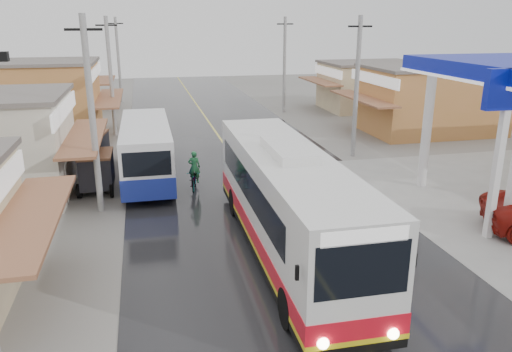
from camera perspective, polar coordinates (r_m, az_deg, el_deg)
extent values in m
plane|color=slate|center=(14.90, 8.98, -14.18)|extent=(120.00, 120.00, 0.00)
cube|color=black|center=(28.25, -2.17, 1.52)|extent=(12.00, 90.00, 0.02)
cube|color=#D8CC4C|center=(28.25, -2.18, 1.55)|extent=(0.15, 90.00, 0.01)
cylinder|color=white|center=(24.95, 18.92, 4.92)|extent=(0.44, 0.44, 5.50)
cube|color=white|center=(19.68, 25.96, 1.66)|extent=(0.25, 0.25, 6.00)
cube|color=#0B179D|center=(19.23, 26.95, 8.84)|extent=(1.80, 0.30, 1.40)
cube|color=silver|center=(16.78, 3.61, -2.41)|extent=(2.64, 12.17, 2.99)
cube|color=black|center=(17.38, 3.51, -7.36)|extent=(2.66, 12.19, 0.30)
cube|color=red|center=(17.18, 3.54, -5.83)|extent=(2.68, 12.21, 0.56)
cube|color=yellow|center=(17.31, 3.52, -6.84)|extent=(2.69, 12.23, 0.14)
cube|color=black|center=(17.13, 3.17, -0.81)|extent=(2.66, 9.64, 1.01)
cube|color=black|center=(11.42, 12.02, -10.40)|extent=(2.23, 0.14, 1.32)
cube|color=black|center=(22.27, -0.59, 3.79)|extent=(2.23, 0.14, 1.11)
cube|color=white|center=(11.07, 12.28, -6.69)|extent=(2.03, 0.14, 0.35)
cube|color=silver|center=(16.29, 3.72, 3.04)|extent=(1.24, 3.05, 0.30)
cylinder|color=black|center=(13.47, 3.84, -14.84)|extent=(0.36, 1.12, 1.11)
cylinder|color=black|center=(14.17, 12.79, -13.49)|extent=(0.36, 1.12, 1.11)
cylinder|color=black|center=(20.58, -2.38, -2.99)|extent=(0.36, 1.12, 1.11)
cylinder|color=black|center=(21.05, 3.62, -2.53)|extent=(0.36, 1.12, 1.11)
sphere|color=#FFF2CC|center=(11.97, 7.65, -18.40)|extent=(0.29, 0.29, 0.28)
sphere|color=#FFF2CC|center=(12.59, 15.38, -16.95)|extent=(0.29, 0.29, 0.28)
cube|color=black|center=(11.19, 4.71, -10.96)|extent=(0.08, 0.08, 0.35)
cube|color=black|center=(12.25, 17.66, -9.15)|extent=(0.08, 0.08, 0.35)
cube|color=silver|center=(25.44, -12.43, 3.24)|extent=(2.34, 8.62, 2.39)
cube|color=#1D2EA0|center=(25.65, -12.32, 1.48)|extent=(2.38, 8.66, 0.96)
cube|color=black|center=(25.36, -12.48, 3.98)|extent=(2.37, 7.18, 0.86)
cube|color=black|center=(21.24, -12.36, 1.38)|extent=(2.00, 0.13, 1.05)
cylinder|color=black|center=(22.86, -14.72, -1.66)|extent=(0.29, 0.96, 0.96)
cylinder|color=black|center=(22.85, -9.58, -1.33)|extent=(0.29, 0.96, 0.96)
cylinder|color=black|center=(28.72, -14.40, 2.25)|extent=(0.29, 0.96, 0.96)
cylinder|color=black|center=(28.72, -10.30, 2.52)|extent=(0.29, 0.96, 0.96)
imported|color=black|center=(24.03, -7.06, -0.36)|extent=(0.91, 1.85, 0.93)
imported|color=#297D45|center=(23.64, -7.07, 1.03)|extent=(0.62, 0.46, 1.54)
cube|color=#26262D|center=(24.43, -17.72, 0.66)|extent=(1.45, 2.22, 1.43)
cube|color=brown|center=(24.23, -17.89, 2.41)|extent=(1.51, 2.28, 0.11)
cylinder|color=black|center=(24.00, -19.55, -1.62)|extent=(0.20, 0.66, 0.66)
cylinder|color=black|center=(25.46, -19.16, -0.51)|extent=(0.20, 0.66, 0.66)
cylinder|color=black|center=(23.64, -16.17, -1.58)|extent=(0.14, 0.66, 0.66)
cube|color=#26262D|center=(29.28, -18.09, 3.21)|extent=(1.67, 2.27, 1.35)
cube|color=brown|center=(29.12, -18.23, 4.59)|extent=(1.73, 2.33, 0.10)
cylinder|color=black|center=(28.96, -19.70, 1.51)|extent=(0.28, 0.65, 0.62)
cylinder|color=black|center=(30.31, -18.98, 2.27)|extent=(0.28, 0.65, 0.62)
cylinder|color=black|center=(28.42, -17.19, 1.46)|extent=(0.22, 0.64, 0.62)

